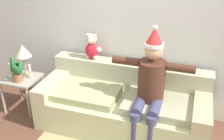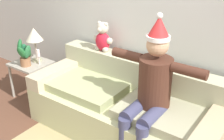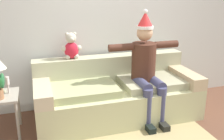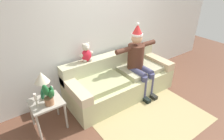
{
  "view_description": "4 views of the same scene",
  "coord_description": "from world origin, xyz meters",
  "px_view_note": "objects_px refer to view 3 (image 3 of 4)",
  "views": [
    {
      "loc": [
        0.83,
        -2.04,
        2.39
      ],
      "look_at": [
        -0.14,
        0.89,
        0.89
      ],
      "focal_mm": 42.84,
      "sensor_mm": 36.0,
      "label": 1
    },
    {
      "loc": [
        1.49,
        -1.38,
        2.13
      ],
      "look_at": [
        -0.1,
        0.83,
        0.85
      ],
      "focal_mm": 44.82,
      "sensor_mm": 36.0,
      "label": 2
    },
    {
      "loc": [
        -1.08,
        -2.31,
        1.81
      ],
      "look_at": [
        -0.14,
        0.77,
        0.77
      ],
      "focal_mm": 41.67,
      "sensor_mm": 36.0,
      "label": 3
    },
    {
      "loc": [
        -2.11,
        -1.7,
        2.45
      ],
      "look_at": [
        -0.33,
        0.8,
        0.77
      ],
      "focal_mm": 30.13,
      "sensor_mm": 36.0,
      "label": 4
    }
  ],
  "objects_px": {
    "candle_short": "(8,83)",
    "couch": "(116,94)",
    "teddy_bear": "(71,47)",
    "person_seated": "(146,65)"
  },
  "relations": [
    {
      "from": "couch",
      "to": "candle_short",
      "type": "relative_size",
      "value": 10.54
    },
    {
      "from": "couch",
      "to": "teddy_bear",
      "type": "height_order",
      "value": "teddy_bear"
    },
    {
      "from": "person_seated",
      "to": "teddy_bear",
      "type": "distance_m",
      "value": 1.08
    },
    {
      "from": "teddy_bear",
      "to": "candle_short",
      "type": "relative_size",
      "value": 1.76
    },
    {
      "from": "person_seated",
      "to": "candle_short",
      "type": "bearing_deg",
      "value": 176.46
    },
    {
      "from": "couch",
      "to": "person_seated",
      "type": "bearing_deg",
      "value": -23.57
    },
    {
      "from": "teddy_bear",
      "to": "candle_short",
      "type": "xyz_separation_m",
      "value": [
        -0.86,
        -0.35,
        -0.32
      ]
    },
    {
      "from": "candle_short",
      "to": "couch",
      "type": "bearing_deg",
      "value": 2.09
    },
    {
      "from": "candle_short",
      "to": "teddy_bear",
      "type": "bearing_deg",
      "value": 22.52
    },
    {
      "from": "couch",
      "to": "candle_short",
      "type": "bearing_deg",
      "value": -177.91
    }
  ]
}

